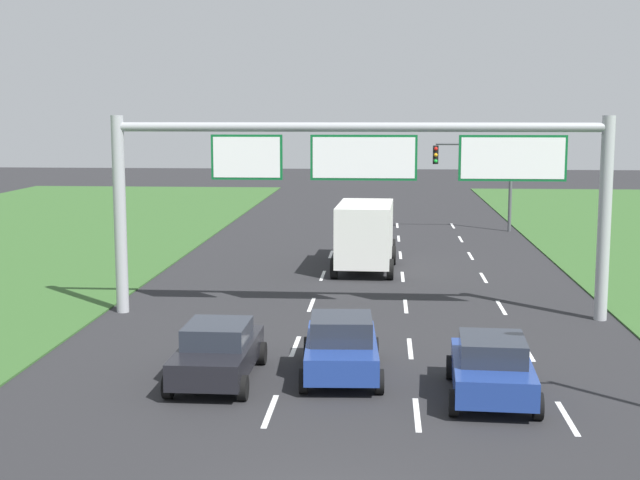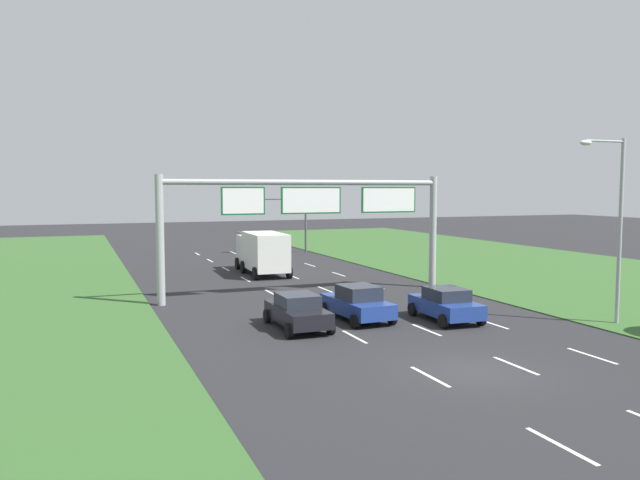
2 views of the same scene
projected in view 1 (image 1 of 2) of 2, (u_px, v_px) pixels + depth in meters
lane_dashes_inner_left at (295, 346)px, 27.23m from camera, size 0.14×62.40×0.01m
lane_dashes_inner_right at (410, 348)px, 26.98m from camera, size 0.14×62.40×0.01m
lane_dashes_slip at (527, 351)px, 26.73m from camera, size 0.14×62.40×0.01m
car_near_red at (341, 346)px, 24.10m from camera, size 2.35×4.44×1.67m
car_lead_silver at (218, 351)px, 23.67m from camera, size 2.14×4.34×1.56m
car_mid_lane at (492, 367)px, 22.19m from camera, size 2.34×4.17×1.57m
box_truck at (366, 232)px, 40.85m from camera, size 2.87×7.38×3.07m
sign_gantry at (367, 175)px, 30.61m from camera, size 17.24×0.44×7.00m
traffic_light_mast at (478, 167)px, 53.38m from camera, size 4.76×0.49×5.60m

